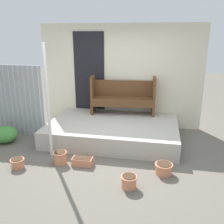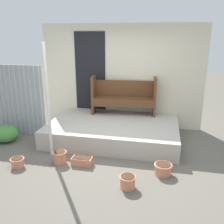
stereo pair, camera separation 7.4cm
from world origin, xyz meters
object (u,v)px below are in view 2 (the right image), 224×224
at_px(bench, 124,95).
at_px(flower_pot_far_right, 163,169).
at_px(support_post, 48,102).
at_px(flower_pot_middle, 60,157).
at_px(planter_box_rect, 82,161).
at_px(flower_pot_left, 17,162).
at_px(shrub_by_fence, 5,134).
at_px(flower_pot_right, 128,181).

relative_size(bench, flower_pot_far_right, 5.06).
bearing_deg(support_post, flower_pot_middle, -43.20).
bearing_deg(planter_box_rect, flower_pot_left, -164.67).
distance_m(support_post, planter_box_rect, 1.29).
distance_m(planter_box_rect, shrub_by_fence, 2.14).
height_order(support_post, shrub_by_fence, support_post).
distance_m(flower_pot_middle, planter_box_rect, 0.43).
bearing_deg(bench, flower_pot_left, -128.97).
bearing_deg(flower_pot_middle, flower_pot_far_right, -0.19).
bearing_deg(shrub_by_fence, flower_pot_right, -22.08).
relative_size(flower_pot_left, planter_box_rect, 0.69).
relative_size(flower_pot_right, flower_pot_far_right, 0.86).
height_order(flower_pot_left, planter_box_rect, flower_pot_left).
bearing_deg(planter_box_rect, flower_pot_right, -30.22).
bearing_deg(planter_box_rect, flower_pot_middle, -177.04).
bearing_deg(flower_pot_left, planter_box_rect, 15.33).
distance_m(flower_pot_right, shrub_by_fence, 3.22).
bearing_deg(support_post, bench, 56.47).
relative_size(support_post, flower_pot_left, 8.42).
bearing_deg(flower_pot_right, support_post, 154.09).
distance_m(support_post, flower_pot_left, 1.23).
distance_m(bench, flower_pot_left, 2.95).
bearing_deg(flower_pot_left, bench, 55.98).
xyz_separation_m(support_post, flower_pot_right, (1.68, -0.81, -0.99)).
height_order(flower_pot_left, flower_pot_right, flower_pot_right).
height_order(bench, shrub_by_fence, bench).
height_order(flower_pot_middle, shrub_by_fence, shrub_by_fence).
height_order(flower_pot_middle, flower_pot_right, flower_pot_middle).
bearing_deg(flower_pot_middle, planter_box_rect, 2.96).
bearing_deg(shrub_by_fence, flower_pot_middle, -22.94).
distance_m(flower_pot_middle, flower_pot_right, 1.47).
relative_size(flower_pot_middle, planter_box_rect, 0.70).
xyz_separation_m(flower_pot_left, flower_pot_far_right, (2.63, 0.29, 0.01)).
height_order(flower_pot_right, planter_box_rect, flower_pot_right).
height_order(support_post, flower_pot_left, support_post).
bearing_deg(support_post, flower_pot_far_right, -7.49).
distance_m(support_post, flower_pot_far_right, 2.45).
xyz_separation_m(flower_pot_right, shrub_by_fence, (-2.98, 1.21, 0.07)).
bearing_deg(support_post, flower_pot_left, -125.48).
bearing_deg(flower_pot_middle, shrub_by_fence, 157.06).
height_order(flower_pot_left, flower_pot_far_right, flower_pot_far_right).
bearing_deg(shrub_by_fence, support_post, -16.85).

